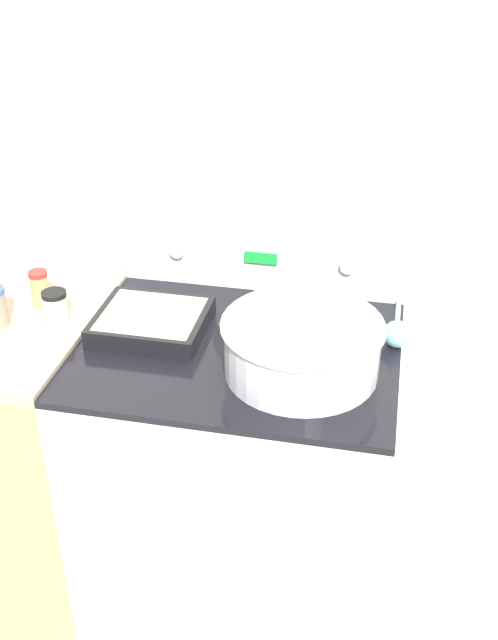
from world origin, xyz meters
The scene contains 9 objects.
kitchen_wall centered at (0.00, 0.69, 1.25)m, with size 8.00×0.05×2.50m.
stove_range centered at (0.00, 0.33, 0.48)m, with size 0.79×0.69×0.96m.
control_panel centered at (0.00, 0.63, 1.05)m, with size 0.79×0.07×0.19m.
side_counter centered at (-0.67, 0.33, 0.48)m, with size 0.54×0.66×0.97m.
mixing_bowl centered at (0.17, 0.24, 1.03)m, with size 0.38×0.38×0.13m.
casserole_dish centered at (-0.23, 0.34, 0.99)m, with size 0.28×0.24×0.05m.
ladle centered at (0.38, 0.42, 0.99)m, with size 0.07×0.33×0.07m.
spice_jar_black_cap centered at (-0.48, 0.32, 1.01)m, with size 0.06×0.06×0.09m.
spice_jar_red_cap centered at (-0.55, 0.39, 1.02)m, with size 0.05×0.05×0.10m.
Camera 1 is at (0.34, -1.20, 1.96)m, focal length 42.00 mm.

